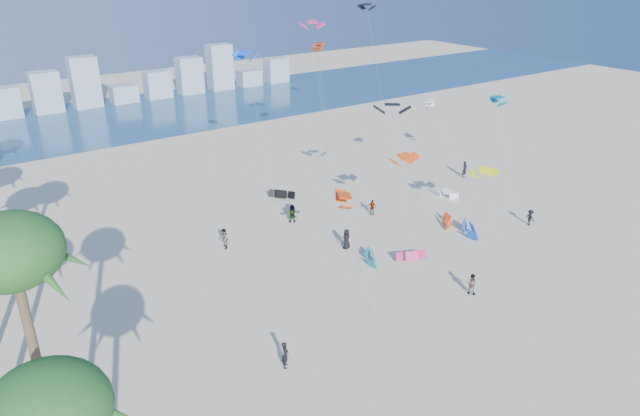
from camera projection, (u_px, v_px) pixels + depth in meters
ground at (429, 371)px, 35.53m from camera, size 220.00×220.00×0.00m
ocean at (97, 121)px, 89.47m from camera, size 220.00×220.00×0.00m
kitesurfer_near at (285, 355)px, 35.54m from camera, size 0.74×0.79×1.82m
kitesurfer_mid at (471, 284)px, 43.37m from camera, size 0.94×1.01×1.67m
kitesurfers_far at (356, 216)px, 54.51m from camera, size 31.54×14.66×1.91m
grounded_kites at (404, 223)px, 54.22m from camera, size 17.60×20.56×1.00m
flying_kites at (377, 91)px, 54.76m from camera, size 28.90×33.75×18.50m
distant_skyline at (70, 91)px, 95.10m from camera, size 85.00×3.00×8.40m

